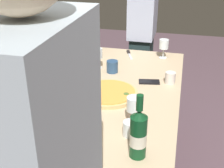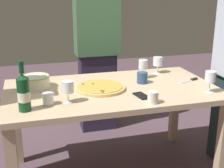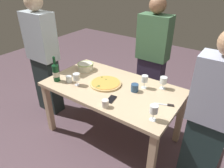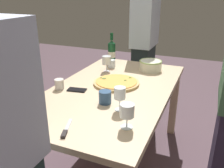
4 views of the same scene
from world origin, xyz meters
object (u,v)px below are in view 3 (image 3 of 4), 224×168
Objects in this scene: serving_bowl at (86,66)px; wine_glass_far_right at (154,110)px; dining_table at (112,93)px; cup_spare at (69,79)px; wine_glass_near_pizza at (77,77)px; person_guest_right at (211,118)px; pizza at (106,83)px; person_host at (152,57)px; wine_glass_by_bottle at (145,79)px; person_guest_left at (43,57)px; cell_phone at (111,99)px; wine_bottle at (56,72)px; wine_glass_far_left at (163,80)px; cup_ceramic at (135,88)px; pizza_knife at (167,105)px; cup_amber at (105,103)px.

wine_glass_far_right is at bearing -20.13° from serving_bowl.
cup_spare reaches higher than dining_table.
person_guest_right is (1.46, 0.17, -0.04)m from wine_glass_near_pizza.
pizza is 0.91m from person_host.
person_guest_left is (-1.46, -0.26, 0.02)m from wine_glass_by_bottle.
pizza is 0.45m from cup_spare.
cup_spare is at bearing -22.15° from person_host.
cup_spare is at bearing 168.51° from cell_phone.
cup_spare is 1.60m from person_guest_right.
dining_table is 5.03× the size of wine_bottle.
wine_glass_by_bottle is 0.22m from wine_glass_far_left.
wine_glass_by_bottle is 1.78× the size of cup_ceramic.
wine_glass_by_bottle reaches higher than pizza_knife.
cup_spare is at bearing -160.10° from cup_ceramic.
person_guest_right reaches higher than wine_bottle.
dining_table is 0.55m from cup_spare.
person_guest_right is at bearing -1.97° from dining_table.
cup_ceramic is at bearing 23.42° from wine_glass_near_pizza.
person_guest_right reaches higher than pizza.
person_guest_left reaches higher than pizza.
serving_bowl is at bearing 173.00° from cup_ceramic.
dining_table is at bearing 23.35° from wine_bottle.
wine_glass_by_bottle is 1.10× the size of cell_phone.
wine_glass_by_bottle reaches higher than wine_glass_near_pizza.
wine_glass_near_pizza is at bearing -13.88° from person_guest_left.
serving_bowl is 0.81m from cell_phone.
dining_table is 11.11× the size of cell_phone.
person_host reaches higher than dining_table.
cup_ceramic reaches higher than cell_phone.
pizza_knife is at bearing 0.94° from dining_table.
wine_glass_far_right reaches higher than wine_glass_near_pizza.
cup_amber reaches higher than pizza_knife.
wine_bottle is 0.18× the size of person_guest_left.
cup_amber is 0.05× the size of person_guest_right.
wine_glass_far_left is at bearing 31.18° from dining_table.
wine_bottle is at bearing -167.66° from pizza_knife.
person_host is (0.65, 0.72, 0.04)m from serving_bowl.
pizza is at bearing 27.61° from cup_spare.
cell_phone is at bearing -29.08° from serving_bowl.
wine_glass_near_pizza is 1.02m from wine_glass_far_right.
pizza_knife is at bearing 39.44° from person_host.
cell_phone is at bearing 174.26° from wine_glass_far_right.
person_guest_left is (-0.77, 0.14, 0.03)m from wine_glass_near_pizza.
wine_bottle is 2.21× the size of cell_phone.
serving_bowl reaches higher than cup_spare.
person_guest_left is 2.24m from person_guest_right.
cup_amber is 0.91× the size of cup_ceramic.
wine_glass_far_right is (0.15, -0.59, 0.01)m from wine_glass_far_left.
cell_phone is 0.09× the size of person_host.
person_host is (-0.18, 0.83, 0.05)m from cup_ceramic.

